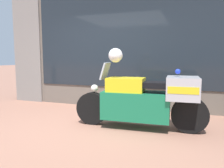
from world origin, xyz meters
TOP-DOWN VIEW (x-y plane):
  - ground_plane at (0.00, 0.00)m, footprint 60.00×60.00m
  - shop_building at (-0.41, 2.00)m, footprint 5.97×0.55m
  - window_display at (0.38, 2.03)m, footprint 4.60×0.30m
  - paramedic_motorcycle at (1.28, 0.34)m, footprint 2.42×0.67m
  - white_helmet at (0.72, 0.31)m, footprint 0.26×0.26m

SIDE VIEW (x-z plane):
  - ground_plane at x=0.00m, z-range 0.00..0.00m
  - window_display at x=0.38m, z-range -0.52..1.46m
  - paramedic_motorcycle at x=1.28m, z-range -0.05..1.15m
  - white_helmet at x=0.72m, z-range 1.21..1.47m
  - shop_building at x=-0.41m, z-range 0.01..3.82m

